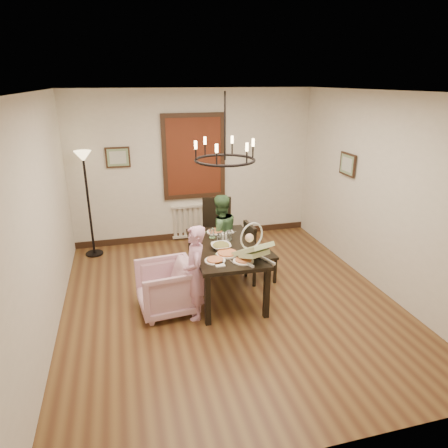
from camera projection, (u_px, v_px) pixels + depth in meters
name	position (u px, v px, depth m)	size (l,w,h in m)	color
room_shell	(223.00, 198.00, 5.47)	(4.51, 5.00, 2.81)	brown
dining_table	(225.00, 251.00, 5.60)	(0.95, 1.61, 0.74)	black
chair_far	(217.00, 232.00, 6.64)	(0.48, 0.48, 1.09)	black
chair_right	(261.00, 252.00, 6.05)	(0.41, 0.41, 0.94)	black
armchair	(166.00, 288.00, 5.28)	(0.72, 0.74, 0.67)	#DAA7BB
elderly_woman	(195.00, 280.00, 5.09)	(0.38, 0.25, 1.04)	#DB9ABC
seated_man	(220.00, 241.00, 6.29)	(0.52, 0.41, 1.07)	#3F663C
baby_bouncer	(253.00, 248.00, 5.08)	(0.38, 0.52, 0.34)	beige
salad_bowl	(221.00, 246.00, 5.47)	(0.33, 0.33, 0.08)	white
pizza_platter	(227.00, 253.00, 5.29)	(0.29, 0.29, 0.04)	tan
drinking_glass	(220.00, 238.00, 5.68)	(0.07, 0.07, 0.13)	silver
window_blinds	(194.00, 157.00, 7.30)	(1.00, 0.03, 1.40)	maroon
radiator	(195.00, 221.00, 7.75)	(0.92, 0.12, 0.62)	silver
picture_back	(118.00, 157.00, 6.97)	(0.42, 0.03, 0.36)	black
picture_right	(348.00, 164.00, 6.39)	(0.42, 0.03, 0.36)	black
floor_lamp	(89.00, 206.00, 6.80)	(0.30, 0.30, 1.80)	black
chandelier	(225.00, 160.00, 5.16)	(0.80, 0.80, 0.04)	black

